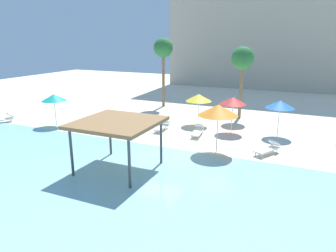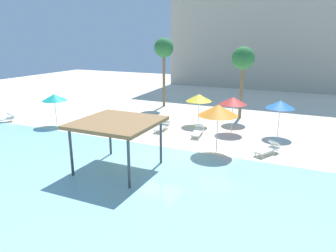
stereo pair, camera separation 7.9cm
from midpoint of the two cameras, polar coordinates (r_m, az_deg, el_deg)
ground_plane at (r=18.51m, az=-1.78°, el=-5.52°), size 80.00×80.00×0.00m
lagoon_water at (r=14.40m, az=-11.19°, el=-12.26°), size 44.00×13.50×0.04m
shade_pavilion at (r=16.09m, az=-9.37°, el=0.34°), size 4.03×4.03×2.67m
beach_umbrella_blue_0 at (r=23.03m, az=19.71°, el=3.74°), size 1.97×1.97×2.56m
beach_umbrella_orange_3 at (r=18.69m, az=9.02°, el=2.89°), size 2.40×2.40×2.95m
beach_umbrella_teal_4 at (r=26.00m, az=-20.22°, el=4.89°), size 1.92×1.92×2.52m
beach_umbrella_yellow_5 at (r=24.83m, az=5.52°, el=5.17°), size 2.05×2.05×2.47m
beach_umbrella_red_6 at (r=23.15m, az=11.68°, el=4.54°), size 1.95×1.95×2.62m
lounge_chair_0 at (r=24.01m, az=-9.28°, el=0.12°), size 1.43×1.95×0.74m
lounge_chair_1 at (r=22.40m, az=5.35°, el=-0.88°), size 0.83×1.96×0.74m
lounge_chair_2 at (r=29.10m, az=-27.97°, el=1.21°), size 1.37×1.97×0.74m
lounge_chair_3 at (r=19.74m, az=17.77°, el=-3.89°), size 1.43×1.95×0.74m
lounge_chair_4 at (r=23.56m, az=-1.16°, el=0.02°), size 0.65×1.91×0.74m
palm_tree_0 at (r=31.38m, az=-0.94°, el=13.79°), size 1.90×1.90×6.78m
palm_tree_1 at (r=27.30m, az=13.40°, el=11.70°), size 1.90×1.90×6.08m
hotel_block_0 at (r=48.47m, az=15.56°, el=20.05°), size 22.25×8.95×21.63m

